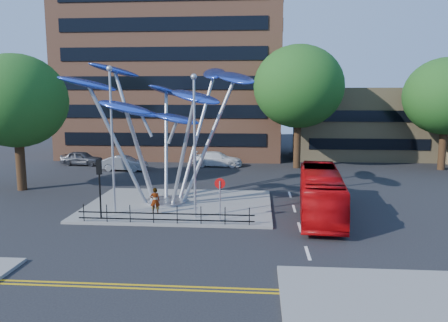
# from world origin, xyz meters

# --- Properties ---
(ground) EXTENTS (120.00, 120.00, 0.00)m
(ground) POSITION_xyz_m (0.00, 0.00, 0.00)
(ground) COLOR black
(ground) RESTS_ON ground
(traffic_island) EXTENTS (12.00, 9.00, 0.15)m
(traffic_island) POSITION_xyz_m (-1.00, 6.00, 0.07)
(traffic_island) COLOR slate
(traffic_island) RESTS_ON ground
(double_yellow_near) EXTENTS (40.00, 0.12, 0.01)m
(double_yellow_near) POSITION_xyz_m (0.00, -6.00, 0.01)
(double_yellow_near) COLOR gold
(double_yellow_near) RESTS_ON ground
(double_yellow_far) EXTENTS (40.00, 0.12, 0.01)m
(double_yellow_far) POSITION_xyz_m (0.00, -6.30, 0.01)
(double_yellow_far) COLOR gold
(double_yellow_far) RESTS_ON ground
(brick_tower) EXTENTS (25.00, 15.00, 30.00)m
(brick_tower) POSITION_xyz_m (-6.00, 32.00, 15.00)
(brick_tower) COLOR #985F42
(brick_tower) RESTS_ON ground
(low_building_near) EXTENTS (15.00, 8.00, 8.00)m
(low_building_near) POSITION_xyz_m (16.00, 30.00, 4.00)
(low_building_near) COLOR tan
(low_building_near) RESTS_ON ground
(tree_right) EXTENTS (8.80, 8.80, 12.11)m
(tree_right) POSITION_xyz_m (8.00, 22.00, 8.04)
(tree_right) COLOR black
(tree_right) RESTS_ON ground
(tree_left) EXTENTS (7.60, 7.60, 10.32)m
(tree_left) POSITION_xyz_m (-14.00, 10.00, 6.79)
(tree_left) COLOR black
(tree_left) RESTS_ON ground
(tree_far) EXTENTS (8.00, 8.00, 10.81)m
(tree_far) POSITION_xyz_m (22.00, 22.00, 7.11)
(tree_far) COLOR black
(tree_far) RESTS_ON ground
(leaf_sculpture) EXTENTS (12.72, 9.54, 9.51)m
(leaf_sculpture) POSITION_xyz_m (-2.07, 6.68, 6.87)
(leaf_sculpture) COLOR #9EA0A5
(leaf_sculpture) RESTS_ON traffic_island
(street_lamp_left) EXTENTS (0.36, 0.36, 8.80)m
(street_lamp_left) POSITION_xyz_m (-4.50, 3.50, 5.36)
(street_lamp_left) COLOR #9EA0A5
(street_lamp_left) RESTS_ON traffic_island
(street_lamp_right) EXTENTS (0.36, 0.36, 8.30)m
(street_lamp_right) POSITION_xyz_m (0.50, 3.00, 5.09)
(street_lamp_right) COLOR #9EA0A5
(street_lamp_right) RESTS_ON traffic_island
(traffic_light_island) EXTENTS (0.28, 0.18, 3.42)m
(traffic_light_island) POSITION_xyz_m (-5.00, 2.50, 2.61)
(traffic_light_island) COLOR black
(traffic_light_island) RESTS_ON traffic_island
(no_entry_sign_island) EXTENTS (0.60, 0.10, 2.45)m
(no_entry_sign_island) POSITION_xyz_m (2.00, 2.52, 1.82)
(no_entry_sign_island) COLOR #9EA0A5
(no_entry_sign_island) RESTS_ON traffic_island
(pedestrian_railing_front) EXTENTS (10.00, 0.06, 1.00)m
(pedestrian_railing_front) POSITION_xyz_m (-1.00, 1.70, 0.55)
(pedestrian_railing_front) COLOR black
(pedestrian_railing_front) RESTS_ON traffic_island
(red_bus) EXTENTS (3.21, 10.20, 2.79)m
(red_bus) POSITION_xyz_m (7.95, 4.62, 1.40)
(red_bus) COLOR #B8080B
(red_bus) RESTS_ON ground
(pedestrian) EXTENTS (0.66, 0.51, 1.61)m
(pedestrian) POSITION_xyz_m (-2.03, 3.58, 0.95)
(pedestrian) COLOR gray
(pedestrian) RESTS_ON traffic_island
(parked_car_left) EXTENTS (4.46, 2.17, 1.46)m
(parked_car_left) POSITION_xyz_m (-14.17, 21.91, 0.73)
(parked_car_left) COLOR #44454C
(parked_car_left) RESTS_ON ground
(parked_car_mid) EXTENTS (4.50, 1.87, 1.45)m
(parked_car_mid) POSITION_xyz_m (-8.72, 19.00, 0.72)
(parked_car_mid) COLOR #94989B
(parked_car_mid) RESTS_ON ground
(parked_car_right) EXTENTS (5.19, 2.31, 1.48)m
(parked_car_right) POSITION_xyz_m (-0.01, 22.31, 0.74)
(parked_car_right) COLOR white
(parked_car_right) RESTS_ON ground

